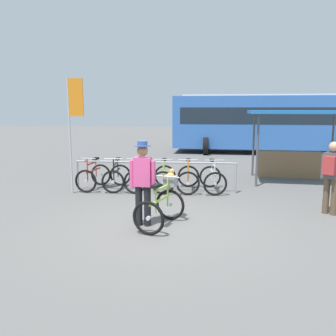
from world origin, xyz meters
The scene contains 14 objects.
ground_plane centered at (0.00, 0.00, 0.00)m, with size 80.00×80.00×0.00m, color #605E5B.
bike_rack_rail centered at (-0.61, 2.92, 0.70)m, with size 4.61×0.15×0.88m.
racked_bike_red centered at (-2.47, 3.07, 0.37)m, with size 0.78×1.16×0.97m.
racked_bike_black centered at (-1.77, 3.08, 0.37)m, with size 0.71×1.12×0.97m.
racked_bike_blue centered at (-1.07, 3.09, 0.37)m, with size 0.78×1.18×0.98m.
racked_bike_lime centered at (-0.37, 3.11, 0.37)m, with size 0.74×1.14×0.97m.
racked_bike_orange centered at (0.33, 3.12, 0.37)m, with size 0.71×1.14×0.98m.
racked_bike_white centered at (1.03, 3.13, 0.37)m, with size 0.79×1.16×0.97m.
featured_bicycle centered at (-0.01, 0.04, 0.49)m, with size 0.95×1.25×1.09m.
person_with_featured_bike centered at (-0.40, -0.02, 0.95)m, with size 0.53×0.32×1.72m.
pedestrian_with_backpack centered at (3.61, 1.21, 0.94)m, with size 0.47×0.46×1.64m.
bus_distant centered at (4.05, 12.44, 1.74)m, with size 10.08×3.64×3.08m.
market_stall centered at (3.73, 5.11, 1.39)m, with size 3.23×2.47×2.30m.
banner_flag centered at (-2.76, 2.45, 2.23)m, with size 0.45×0.05×3.20m.
Camera 1 is at (0.89, -6.72, 2.34)m, focal length 37.23 mm.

